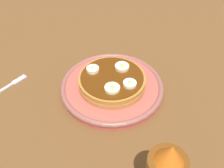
# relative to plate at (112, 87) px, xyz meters

# --- Properties ---
(ground_plane) EXTENTS (1.40, 1.40, 0.03)m
(ground_plane) POSITION_rel_plate_xyz_m (0.00, 0.00, -0.03)
(ground_plane) COLOR brown
(plate) EXTENTS (0.23, 0.23, 0.02)m
(plate) POSITION_rel_plate_xyz_m (0.00, 0.00, 0.00)
(plate) COLOR #CC594C
(plate) RESTS_ON ground_plane
(pancake_stack) EXTENTS (0.15, 0.15, 0.02)m
(pancake_stack) POSITION_rel_plate_xyz_m (0.00, 0.00, 0.02)
(pancake_stack) COLOR #B67B43
(pancake_stack) RESTS_ON plate
(banana_slice_0) EXTENTS (0.03, 0.03, 0.01)m
(banana_slice_0) POSITION_rel_plate_xyz_m (-0.04, -0.03, 0.03)
(banana_slice_0) COLOR #F4EAC1
(banana_slice_0) RESTS_ON pancake_stack
(banana_slice_1) EXTENTS (0.03, 0.03, 0.01)m
(banana_slice_1) POSITION_rel_plate_xyz_m (-0.02, 0.03, 0.03)
(banana_slice_1) COLOR beige
(banana_slice_1) RESTS_ON pancake_stack
(banana_slice_2) EXTENTS (0.03, 0.03, 0.01)m
(banana_slice_2) POSITION_rel_plate_xyz_m (0.04, -0.02, 0.03)
(banana_slice_2) COLOR #F3F1B7
(banana_slice_2) RESTS_ON pancake_stack
(banana_slice_3) EXTENTS (0.03, 0.03, 0.01)m
(banana_slice_3) POSITION_rel_plate_xyz_m (0.04, 0.02, 0.03)
(banana_slice_3) COLOR #F4EBC6
(banana_slice_3) RESTS_ON pancake_stack
(fork) EXTENTS (0.06, 0.12, 0.01)m
(fork) POSITION_rel_plate_xyz_m (-0.11, -0.22, -0.01)
(fork) COLOR silver
(fork) RESTS_ON ground_plane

